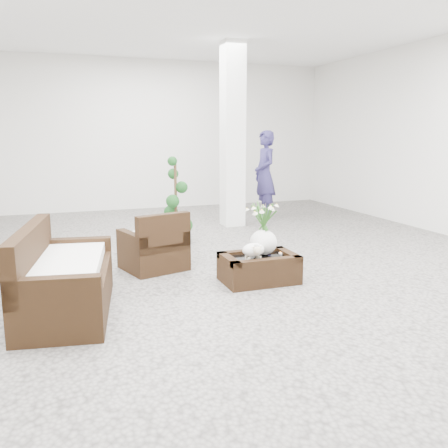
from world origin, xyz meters
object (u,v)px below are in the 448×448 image
object	(u,v)px
loveseat	(66,270)
topiary	(176,201)
armchair	(153,240)
coffee_table	(259,269)

from	to	relation	value
loveseat	topiary	size ratio (longest dim) A/B	1.20
topiary	armchair	bearing A→B (deg)	-114.88
loveseat	coffee_table	bearing A→B (deg)	-73.89
loveseat	armchair	bearing A→B (deg)	-32.71
coffee_table	topiary	xyz separation A→B (m)	(-0.44, 2.44, 0.55)
armchair	coffee_table	bearing A→B (deg)	122.00
armchair	loveseat	distance (m)	1.70
coffee_table	topiary	size ratio (longest dim) A/B	0.64
loveseat	topiary	xyz separation A→B (m)	(1.81, 2.72, 0.25)
coffee_table	topiary	distance (m)	2.54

